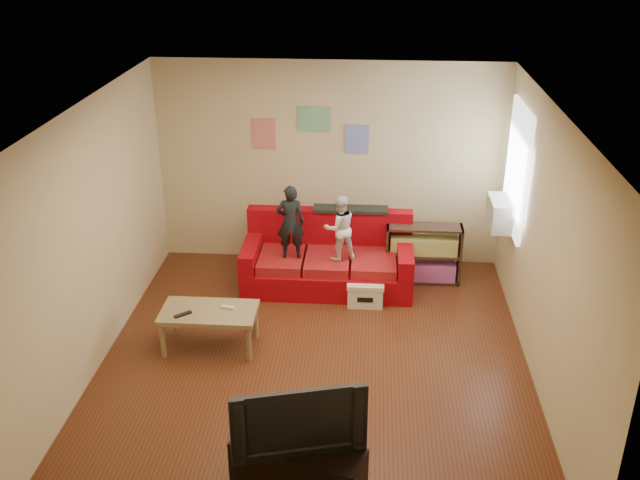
# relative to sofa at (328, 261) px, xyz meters

# --- Properties ---
(room_shell) EXTENTS (4.52, 5.02, 2.72)m
(room_shell) POSITION_rel_sofa_xyz_m (-0.03, -1.76, 1.04)
(room_shell) COLOR #5A2B16
(room_shell) RESTS_ON ground
(sofa) EXTENTS (2.11, 0.97, 0.93)m
(sofa) POSITION_rel_sofa_xyz_m (0.00, 0.00, 0.00)
(sofa) COLOR #9C040E
(sofa) RESTS_ON ground
(child_a) EXTENTS (0.36, 0.25, 0.94)m
(child_a) POSITION_rel_sofa_xyz_m (-0.45, -0.17, 0.60)
(child_a) COLOR black
(child_a) RESTS_ON sofa
(child_b) EXTENTS (0.49, 0.44, 0.83)m
(child_b) POSITION_rel_sofa_xyz_m (0.15, -0.17, 0.54)
(child_b) COLOR white
(child_b) RESTS_ON sofa
(coffee_table) EXTENTS (1.02, 0.56, 0.46)m
(coffee_table) POSITION_rel_sofa_xyz_m (-1.19, -1.57, 0.08)
(coffee_table) COLOR #978256
(coffee_table) RESTS_ON ground
(remote) EXTENTS (0.18, 0.16, 0.02)m
(remote) POSITION_rel_sofa_xyz_m (-1.44, -1.69, 0.16)
(remote) COLOR black
(remote) RESTS_ON coffee_table
(game_controller) EXTENTS (0.15, 0.07, 0.03)m
(game_controller) POSITION_rel_sofa_xyz_m (-0.99, -1.52, 0.16)
(game_controller) COLOR silver
(game_controller) RESTS_ON coffee_table
(bookshelf) EXTENTS (0.95, 0.29, 0.76)m
(bookshelf) POSITION_rel_sofa_xyz_m (1.20, 0.17, 0.03)
(bookshelf) COLOR #38241A
(bookshelf) RESTS_ON ground
(window) EXTENTS (0.04, 1.08, 1.48)m
(window) POSITION_rel_sofa_xyz_m (2.19, -0.11, 1.33)
(window) COLOR white
(window) RESTS_ON room_shell
(ac_unit) EXTENTS (0.28, 0.55, 0.35)m
(ac_unit) POSITION_rel_sofa_xyz_m (2.07, -0.11, 0.77)
(ac_unit) COLOR #B7B2A3
(ac_unit) RESTS_ON window
(artwork_left) EXTENTS (0.30, 0.01, 0.40)m
(artwork_left) POSITION_rel_sofa_xyz_m (-0.88, 0.73, 1.44)
(artwork_left) COLOR #D87266
(artwork_left) RESTS_ON room_shell
(artwork_center) EXTENTS (0.42, 0.01, 0.32)m
(artwork_center) POSITION_rel_sofa_xyz_m (-0.23, 0.73, 1.64)
(artwork_center) COLOR #72B27F
(artwork_center) RESTS_ON room_shell
(artwork_right) EXTENTS (0.30, 0.01, 0.38)m
(artwork_right) POSITION_rel_sofa_xyz_m (0.32, 0.73, 1.39)
(artwork_right) COLOR #727FCC
(artwork_right) RESTS_ON room_shell
(file_box) EXTENTS (0.44, 0.34, 0.30)m
(file_box) POSITION_rel_sofa_xyz_m (0.48, -0.49, -0.16)
(file_box) COLOR #F4EECE
(file_box) RESTS_ON ground
(tv_stand) EXTENTS (1.16, 0.67, 0.41)m
(tv_stand) POSITION_rel_sofa_xyz_m (-0.02, -3.57, -0.11)
(tv_stand) COLOR black
(tv_stand) RESTS_ON ground
(television) EXTENTS (1.08, 0.41, 0.62)m
(television) POSITION_rel_sofa_xyz_m (-0.02, -3.57, 0.41)
(television) COLOR black
(television) RESTS_ON tv_stand
(tissue) EXTENTS (0.11, 0.11, 0.11)m
(tissue) POSITION_rel_sofa_xyz_m (0.51, -0.60, -0.26)
(tissue) COLOR silver
(tissue) RESTS_ON ground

